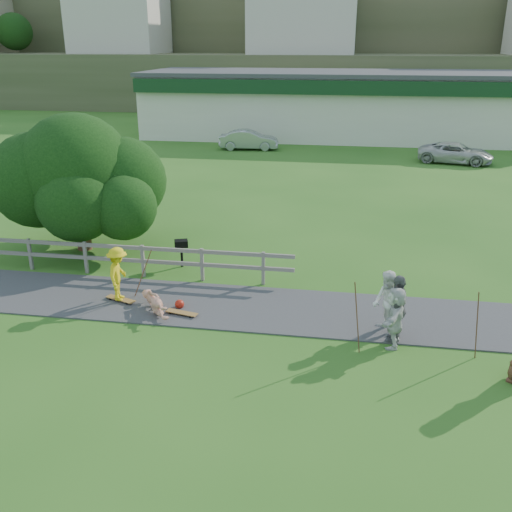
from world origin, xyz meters
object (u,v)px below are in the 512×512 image
object	(u,v)px
spectator_a	(387,303)
spectator_b	(398,309)
skater_fallen	(155,303)
car_white	(456,153)
car_silver	(249,140)
bbq	(182,253)
skater_rider	(119,277)
spectator_d	(395,317)
tree	(80,198)

from	to	relation	value
spectator_a	spectator_b	distance (m)	0.47
skater_fallen	car_white	bearing A→B (deg)	27.37
car_silver	skater_fallen	bearing A→B (deg)	178.58
spectator_b	bbq	size ratio (longest dim) A/B	1.93
skater_rider	car_silver	xyz separation A→B (m)	(-0.72, 26.05, -0.12)
spectator_d	car_silver	distance (m)	28.70
spectator_d	tree	distance (m)	12.35
car_silver	bbq	xyz separation A→B (m)	(1.72, -22.95, -0.21)
skater_fallen	bbq	size ratio (longest dim) A/B	1.70
spectator_d	car_silver	xyz separation A→B (m)	(-8.59, 27.38, -0.11)
spectator_a	car_silver	xyz separation A→B (m)	(-8.41, 26.74, -0.18)
spectator_b	spectator_a	bearing A→B (deg)	-136.13
spectator_a	spectator_b	xyz separation A→B (m)	(0.24, -0.40, 0.05)
skater_rider	tree	bearing A→B (deg)	29.50
spectator_d	bbq	bearing A→B (deg)	-111.73
skater_rider	spectator_d	distance (m)	7.98
tree	skater_fallen	bearing A→B (deg)	-47.11
tree	spectator_a	bearing A→B (deg)	-24.44
skater_fallen	car_white	world-z (taller)	car_white
spectator_a	spectator_b	world-z (taller)	spectator_b
spectator_b	bbq	xyz separation A→B (m)	(-6.94, 4.19, -0.44)
spectator_d	car_white	size ratio (longest dim) A/B	0.35
spectator_d	car_white	distance (m)	25.27
skater_fallen	car_white	distance (m)	26.67
skater_fallen	spectator_d	distance (m)	6.68
spectator_b	car_silver	world-z (taller)	spectator_b
tree	spectator_b	bearing A→B (deg)	-25.70
spectator_a	spectator_d	world-z (taller)	spectator_a
skater_fallen	car_white	xyz separation A→B (m)	(11.92, 23.85, 0.35)
spectator_a	car_white	world-z (taller)	spectator_a
skater_rider	skater_fallen	size ratio (longest dim) A/B	1.00
skater_fallen	spectator_a	world-z (taller)	spectator_a
skater_fallen	spectator_a	xyz separation A→B (m)	(6.43, -0.21, 0.58)
bbq	spectator_a	bearing A→B (deg)	-49.23
spectator_a	tree	distance (m)	11.91
spectator_b	tree	world-z (taller)	tree
skater_rider	skater_fallen	bearing A→B (deg)	-117.61
skater_fallen	spectator_b	distance (m)	6.73
skater_rider	car_white	bearing A→B (deg)	-36.26
car_silver	car_white	xyz separation A→B (m)	(13.90, -2.68, -0.05)
spectator_d	car_white	world-z (taller)	spectator_d
spectator_a	spectator_d	xyz separation A→B (m)	(0.17, -0.65, -0.07)
car_silver	skater_rider	bearing A→B (deg)	175.89
car_silver	car_white	distance (m)	14.16
car_silver	car_white	bearing A→B (deg)	-106.59
spectator_d	car_silver	bearing A→B (deg)	-151.48
spectator_d	bbq	world-z (taller)	spectator_d
skater_rider	tree	size ratio (longest dim) A/B	0.25
tree	skater_rider	bearing A→B (deg)	-53.67
spectator_b	spectator_d	bearing A→B (deg)	-2.60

